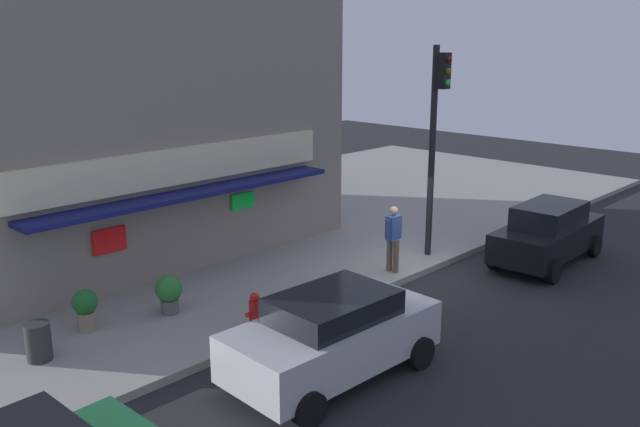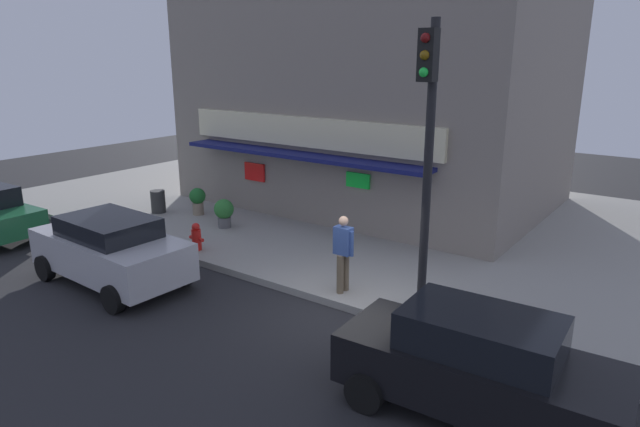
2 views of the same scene
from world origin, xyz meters
name	(u,v)px [view 2 (image 2 of 2)]	position (x,y,z in m)	size (l,w,h in m)	color
ground_plane	(347,312)	(0.00, 0.00, 0.00)	(49.30, 49.30, 0.00)	#232326
sidewalk	(468,230)	(0.00, 6.88, 0.09)	(32.86, 13.77, 0.18)	gray
corner_building	(375,99)	(-4.39, 8.47, 3.83)	(12.18, 9.12, 7.31)	gray
traffic_light	(428,135)	(1.40, 0.61, 3.91)	(0.32, 0.58, 5.87)	black
fire_hydrant	(196,237)	(-5.30, 0.51, 0.55)	(0.50, 0.26, 0.77)	red
trash_can	(158,202)	(-9.22, 2.34, 0.56)	(0.48, 0.48, 0.76)	#2D2D2D
pedestrian	(343,251)	(-0.47, 0.54, 1.16)	(0.55, 0.38, 1.79)	brown
potted_plant_by_doorway	(198,199)	(-7.93, 2.96, 0.71)	(0.54, 0.54, 0.91)	gray
potted_plant_by_window	(224,211)	(-6.18, 2.45, 0.69)	(0.62, 0.62, 0.90)	#59595B
parked_car_black	(478,366)	(3.57, -1.85, 0.87)	(4.30, 2.02, 1.72)	black
parked_car_silver	(111,249)	(-5.52, -1.98, 0.87)	(4.29, 2.22, 1.67)	#B7B7BC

